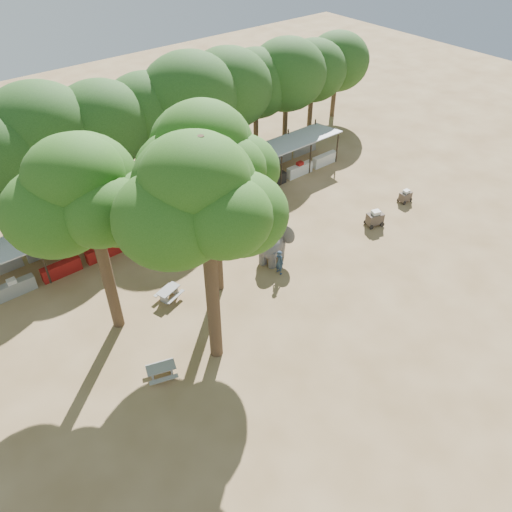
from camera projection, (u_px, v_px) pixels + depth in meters
ground at (327, 322)px, 27.42m from camera, size 100.00×100.00×0.00m
vendor_stalls at (189, 198)px, 35.10m from camera, size 28.00×2.99×2.80m
yard_tree_left at (83, 195)px, 22.20m from camera, size 7.10×6.90×11.02m
yard_tree_center at (200, 200)px, 19.99m from camera, size 7.10×6.90×12.04m
yard_tree_back at (207, 157)px, 24.31m from camera, size 7.10×6.90×11.36m
backdrop_trees at (144, 116)px, 35.53m from camera, size 46.46×5.95×8.33m
elephant at (275, 242)px, 31.15m from camera, size 3.09×2.41×2.30m
handler at (280, 262)px, 30.10m from camera, size 0.43×0.63×1.70m
picnic_table_near at (161, 370)px, 24.24m from camera, size 1.73×1.64×0.70m
picnic_table_far at (169, 292)px, 28.60m from camera, size 1.66×1.57×0.67m
cart_front at (375, 218)px, 34.23m from camera, size 1.39×1.11×1.18m
cart_back at (405, 196)px, 36.67m from camera, size 1.02×0.69×0.97m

